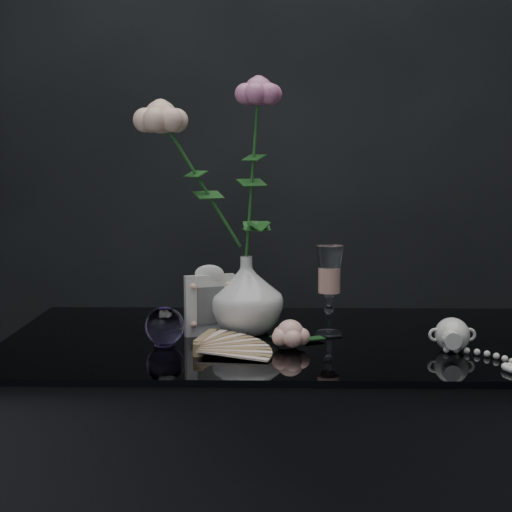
# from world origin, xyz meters

# --- Properties ---
(vase) EXTENTS (0.15, 0.15, 0.15)m
(vase) POSITION_xyz_m (-0.07, 0.09, 0.84)
(vase) COLOR silver
(vase) RESTS_ON table
(wine_glass) EXTENTS (0.06, 0.06, 0.17)m
(wine_glass) POSITION_xyz_m (0.09, 0.07, 0.85)
(wine_glass) COLOR white
(wine_glass) RESTS_ON table
(picture_frame) EXTENTS (0.12, 0.11, 0.14)m
(picture_frame) POSITION_xyz_m (-0.14, 0.07, 0.83)
(picture_frame) COLOR silver
(picture_frame) RESTS_ON table
(paperweight) EXTENTS (0.08, 0.08, 0.07)m
(paperweight) POSITION_xyz_m (-0.22, -0.02, 0.80)
(paperweight) COLOR #9678C4
(paperweight) RESTS_ON table
(paper_fan) EXTENTS (0.28, 0.23, 0.03)m
(paper_fan) POSITION_xyz_m (-0.15, -0.09, 0.78)
(paper_fan) COLOR beige
(paper_fan) RESTS_ON table
(loose_rose) EXTENTS (0.13, 0.16, 0.05)m
(loose_rose) POSITION_xyz_m (0.01, -0.03, 0.79)
(loose_rose) COLOR #EFAB9A
(loose_rose) RESTS_ON table
(pearl_jar) EXTENTS (0.21, 0.22, 0.06)m
(pearl_jar) POSITION_xyz_m (0.30, -0.05, 0.79)
(pearl_jar) COLOR silver
(pearl_jar) RESTS_ON table
(roses) EXTENTS (0.26, 0.13, 0.39)m
(roses) POSITION_xyz_m (-0.12, 0.08, 1.09)
(roses) COLOR beige
(roses) RESTS_ON vase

